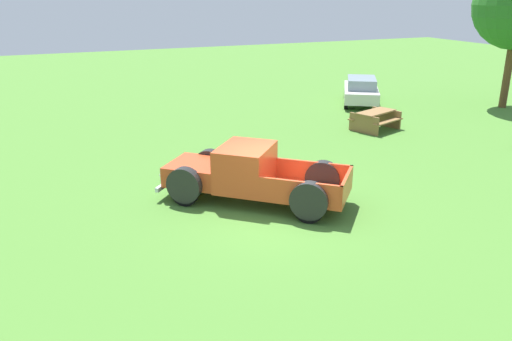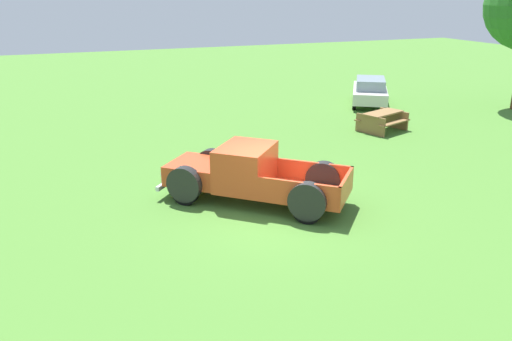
# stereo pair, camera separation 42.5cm
# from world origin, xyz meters

# --- Properties ---
(ground_plane) EXTENTS (80.00, 80.00, 0.00)m
(ground_plane) POSITION_xyz_m (0.00, 0.00, 0.00)
(ground_plane) COLOR #477A2D
(pickup_truck_foreground) EXTENTS (4.72, 4.96, 1.55)m
(pickup_truck_foreground) POSITION_xyz_m (-1.00, -0.54, 0.74)
(pickup_truck_foreground) COLOR #D14723
(pickup_truck_foreground) RESTS_ON ground_plane
(sedan_distant_a) EXTENTS (4.26, 3.54, 1.34)m
(sedan_distant_a) POSITION_xyz_m (-10.40, 9.76, 0.70)
(sedan_distant_a) COLOR silver
(sedan_distant_a) RESTS_ON ground_plane
(picnic_table) EXTENTS (1.99, 2.19, 0.78)m
(picnic_table) POSITION_xyz_m (-5.82, 7.35, 0.49)
(picnic_table) COLOR olive
(picnic_table) RESTS_ON ground_plane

